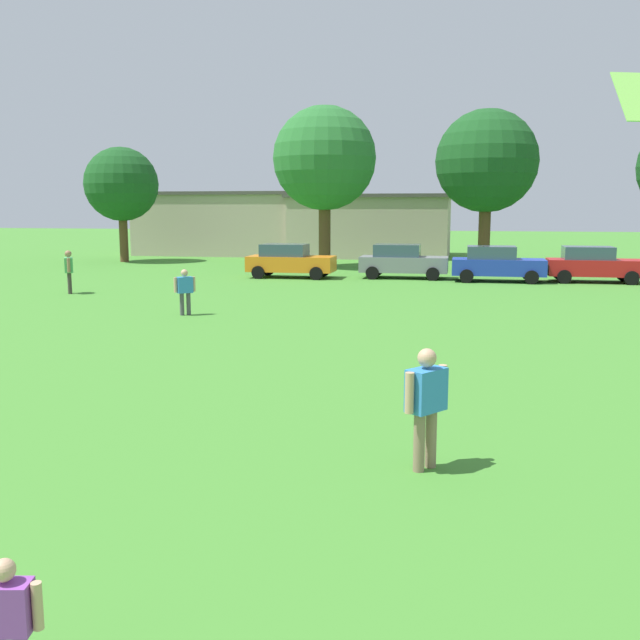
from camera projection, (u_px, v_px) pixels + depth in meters
name	position (u px, v px, depth m)	size (l,w,h in m)	color
ground_plane	(329.00, 292.00, 30.03)	(160.00, 160.00, 0.00)	#42842D
child_kite_flyer	(7.00, 617.00, 5.07)	(0.50, 0.26, 1.08)	#4C4C51
adult_bystander	(426.00, 398.00, 9.57)	(0.57, 0.66, 1.66)	#8C7259
bystander_near_trees	(185.00, 288.00, 23.41)	(0.59, 0.52, 1.50)	#4C4C51
bystander_midfield	(69.00, 268.00, 29.26)	(0.57, 0.74, 1.76)	#3F3833
parked_car_orange_0	(290.00, 261.00, 35.92)	(4.30, 2.02, 1.68)	orange
parked_car_gray_1	(402.00, 261.00, 35.61)	(4.30, 2.02, 1.68)	slate
parked_car_blue_2	(497.00, 264.00, 33.99)	(4.30, 2.02, 1.68)	#1E38AD
parked_car_red_3	(593.00, 264.00, 33.68)	(4.30, 2.02, 1.68)	red
tree_far_left	(121.00, 185.00, 45.70)	(4.67, 4.67, 7.28)	brown
tree_left	(325.00, 159.00, 41.07)	(5.92, 5.92, 9.23)	brown
tree_right	(487.00, 162.00, 40.17)	(5.72, 5.72, 8.92)	brown
house_left	(372.00, 225.00, 51.68)	(11.34, 8.16, 4.39)	tan
house_right	(230.00, 223.00, 53.78)	(13.44, 7.03, 4.60)	tan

